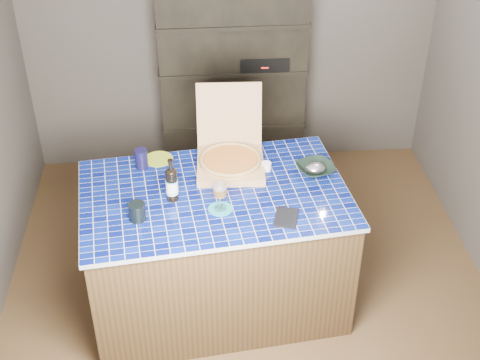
{
  "coord_description": "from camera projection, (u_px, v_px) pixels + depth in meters",
  "views": [
    {
      "loc": [
        -0.34,
        -3.58,
        3.44
      ],
      "look_at": [
        -0.06,
        0.0,
        0.94
      ],
      "focal_mm": 50.0,
      "sensor_mm": 36.0,
      "label": 1
    }
  ],
  "objects": [
    {
      "name": "wine_glass",
      "position": [
        220.0,
        191.0,
        4.05
      ],
      "size": [
        0.09,
        0.09,
        0.2
      ],
      "color": "white",
      "rests_on": "teal_trivet"
    },
    {
      "name": "pizza_box",
      "position": [
        230.0,
        157.0,
        4.48
      ],
      "size": [
        0.47,
        0.56,
        0.49
      ],
      "rotation": [
        0.0,
        0.0,
        -0.04
      ],
      "color": "tan",
      "rests_on": "kitchen_island"
    },
    {
      "name": "foil_contents",
      "position": [
        316.0,
        168.0,
        4.43
      ],
      "size": [
        0.13,
        0.11,
        0.06
      ],
      "primitive_type": "ellipsoid",
      "color": "#B5B3BF",
      "rests_on": "bowl"
    },
    {
      "name": "white_jar",
      "position": [
        266.0,
        166.0,
        4.47
      ],
      "size": [
        0.07,
        0.07,
        0.06
      ],
      "primitive_type": "cylinder",
      "color": "white",
      "rests_on": "kitchen_island"
    },
    {
      "name": "tumbler",
      "position": [
        137.0,
        211.0,
        4.02
      ],
      "size": [
        0.1,
        0.1,
        0.11
      ],
      "primitive_type": "cylinder",
      "color": "black",
      "rests_on": "kitchen_island"
    },
    {
      "name": "green_trivet",
      "position": [
        159.0,
        159.0,
        4.59
      ],
      "size": [
        0.2,
        0.2,
        0.01
      ],
      "primitive_type": "cylinder",
      "color": "#93A723",
      "rests_on": "kitchen_island"
    },
    {
      "name": "mead_bottle",
      "position": [
        172.0,
        184.0,
        4.15
      ],
      "size": [
        0.08,
        0.08,
        0.3
      ],
      "color": "black",
      "rests_on": "kitchen_island"
    },
    {
      "name": "room",
      "position": [
        249.0,
        139.0,
        4.21
      ],
      "size": [
        3.5,
        3.5,
        3.5
      ],
      "color": "#533723",
      "rests_on": "ground"
    },
    {
      "name": "dvd_case",
      "position": [
        286.0,
        218.0,
        4.05
      ],
      "size": [
        0.18,
        0.22,
        0.01
      ],
      "primitive_type": "cube",
      "rotation": [
        0.0,
        0.0,
        -0.26
      ],
      "color": "black",
      "rests_on": "kitchen_island"
    },
    {
      "name": "teal_trivet",
      "position": [
        220.0,
        209.0,
        4.13
      ],
      "size": [
        0.15,
        0.15,
        0.01
      ],
      "primitive_type": "cylinder",
      "color": "#1A7787",
      "rests_on": "kitchen_island"
    },
    {
      "name": "navy_cup",
      "position": [
        141.0,
        159.0,
        4.48
      ],
      "size": [
        0.09,
        0.09,
        0.13
      ],
      "primitive_type": "cylinder",
      "color": "black",
      "rests_on": "kitchen_island"
    },
    {
      "name": "kitchen_island",
      "position": [
        216.0,
        248.0,
        4.54
      ],
      "size": [
        1.82,
        1.27,
        0.94
      ],
      "rotation": [
        0.0,
        0.0,
        0.12
      ],
      "color": "#4B311D",
      "rests_on": "floor"
    },
    {
      "name": "bowl",
      "position": [
        315.0,
        169.0,
        4.44
      ],
      "size": [
        0.31,
        0.31,
        0.06
      ],
      "primitive_type": "imported",
      "rotation": [
        0.0,
        0.0,
        0.32
      ],
      "color": "black",
      "rests_on": "kitchen_island"
    },
    {
      "name": "shelving_unit",
      "position": [
        233.0,
        80.0,
        5.66
      ],
      "size": [
        1.2,
        0.41,
        1.8
      ],
      "color": "black",
      "rests_on": "floor"
    }
  ]
}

